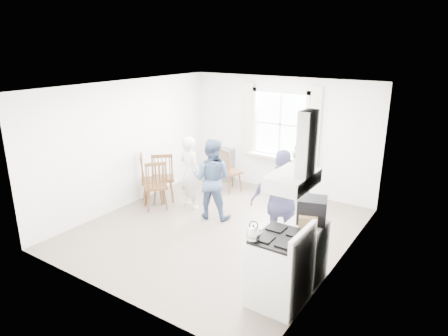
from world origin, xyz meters
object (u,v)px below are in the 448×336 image
(windsor_chair_a, at_px, (163,173))
(person_left, at_px, (190,172))
(gas_stove, at_px, (280,269))
(windsor_chair_c, at_px, (156,180))
(stereo_stack, at_px, (312,210))
(person_right, at_px, (282,203))
(person_mid, at_px, (212,179))
(low_cabinet, at_px, (306,250))
(windsor_chair_b, at_px, (146,173))

(windsor_chair_a, xyz_separation_m, person_left, (0.65, 0.12, 0.09))
(gas_stove, distance_m, person_left, 3.51)
(gas_stove, relative_size, windsor_chair_c, 1.06)
(stereo_stack, bearing_deg, windsor_chair_c, 170.28)
(windsor_chair_a, bearing_deg, gas_stove, -25.82)
(windsor_chair_a, height_order, person_right, person_right)
(person_mid, bearing_deg, person_right, 147.63)
(low_cabinet, relative_size, person_mid, 0.57)
(person_right, bearing_deg, gas_stove, 88.64)
(low_cabinet, relative_size, windsor_chair_c, 0.85)
(stereo_stack, height_order, windsor_chair_c, stereo_stack)
(windsor_chair_a, xyz_separation_m, person_right, (3.06, -0.57, 0.20))
(stereo_stack, relative_size, person_left, 0.32)
(stereo_stack, bearing_deg, windsor_chair_a, 164.83)
(gas_stove, relative_size, windsor_chair_a, 1.02)
(windsor_chair_a, height_order, person_left, person_left)
(gas_stove, xyz_separation_m, person_left, (-2.96, 1.87, 0.28))
(stereo_stack, relative_size, windsor_chair_b, 0.45)
(windsor_chair_b, bearing_deg, gas_stove, -21.44)
(windsor_chair_b, height_order, windsor_chair_c, windsor_chair_b)
(windsor_chair_b, xyz_separation_m, person_left, (0.92, 0.34, 0.10))
(windsor_chair_a, distance_m, person_mid, 1.32)
(windsor_chair_a, relative_size, windsor_chair_b, 1.01)
(low_cabinet, distance_m, windsor_chair_a, 3.83)
(windsor_chair_c, bearing_deg, gas_stove, -21.41)
(windsor_chair_b, bearing_deg, windsor_chair_a, 39.63)
(windsor_chair_c, bearing_deg, person_right, -3.27)
(stereo_stack, distance_m, person_left, 3.28)
(low_cabinet, height_order, stereo_stack, stereo_stack)
(person_left, relative_size, person_right, 0.87)
(gas_stove, distance_m, windsor_chair_a, 4.01)
(windsor_chair_b, xyz_separation_m, person_right, (3.33, -0.34, 0.21))
(low_cabinet, xyz_separation_m, person_right, (-0.62, 0.48, 0.42))
(windsor_chair_a, bearing_deg, person_left, 10.33)
(stereo_stack, bearing_deg, gas_stove, -98.06)
(low_cabinet, relative_size, stereo_stack, 1.85)
(gas_stove, height_order, person_left, person_left)
(low_cabinet, height_order, person_right, person_right)
(stereo_stack, distance_m, person_mid, 2.61)
(windsor_chair_c, distance_m, person_left, 0.71)
(windsor_chair_a, relative_size, person_right, 0.63)
(windsor_chair_c, height_order, person_left, person_left)
(gas_stove, height_order, windsor_chair_b, gas_stove)
(gas_stove, xyz_separation_m, windsor_chair_c, (-3.43, 1.34, 0.16))
(windsor_chair_b, distance_m, person_right, 3.35)
(stereo_stack, xyz_separation_m, person_left, (-3.06, 1.13, -0.32))
(stereo_stack, xyz_separation_m, windsor_chair_a, (-3.71, 1.01, -0.41))
(windsor_chair_c, relative_size, person_left, 0.70)
(windsor_chair_c, height_order, person_right, person_right)
(windsor_chair_c, bearing_deg, windsor_chair_a, 114.18)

